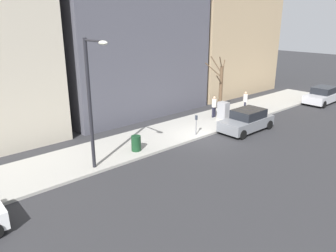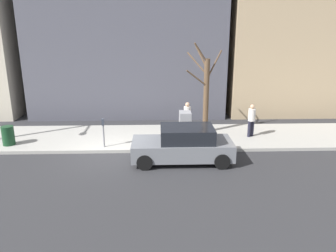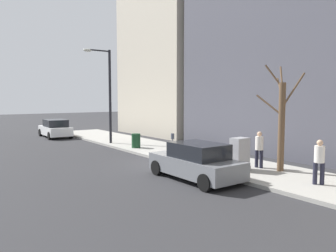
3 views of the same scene
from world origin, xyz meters
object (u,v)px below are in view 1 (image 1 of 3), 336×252
Objects in this scene: streetlamp at (92,95)px; parking_meter at (196,123)px; pedestrian_midblock at (214,105)px; office_tower_left at (208,19)px; bare_tree at (220,88)px; trash_bin at (136,143)px; utility_box at (223,112)px; parked_car_grey at (247,121)px; pedestrian_near_meter at (245,100)px; parked_car_silver at (323,95)px.

parking_meter is at bearing -88.72° from streetlamp.
office_tower_left is at bearing -140.77° from pedestrian_midblock.
bare_tree is 5.16× the size of trash_bin.
bare_tree is (1.32, -1.15, 1.45)m from utility_box.
streetlamp reaches higher than parked_car_grey.
pedestrian_near_meter is (2.78, -3.65, 0.35)m from parked_car_grey.
office_tower_left is (10.50, -12.54, 6.38)m from parking_meter.
bare_tree is 9.82m from trash_bin.
parked_car_grey is at bearing 158.75° from bare_tree.
trash_bin is at bearing -78.17° from streetlamp.
utility_box is 0.86× the size of pedestrian_midblock.
streetlamp is at bearing 4.33° from pedestrian_midblock.
utility_box is 0.31× the size of bare_tree.
parking_meter is 3.92m from utility_box.
parked_car_silver is 2.96× the size of utility_box.
trash_bin is at bearing 100.24° from bare_tree.
bare_tree is at bearing -171.45° from pedestrian_midblock.
office_tower_left reaches higher than bare_tree.
utility_box reaches higher than trash_bin.
streetlamp is at bearing 101.83° from trash_bin.
utility_box reaches higher than parked_car_silver.
parked_car_silver is 11.03m from bare_tree.
parked_car_silver is 15.34m from parking_meter.
streetlamp is (1.30, 22.76, 3.28)m from parked_car_silver.
utility_box is at bearing -77.47° from parking_meter.
trash_bin is at bearing 83.38° from parked_car_silver.
parked_car_grey is 16.35m from office_tower_left.
parked_car_silver is at bearing -167.19° from office_tower_left.
utility_box is at bearing 73.36° from pedestrian_midblock.
utility_box is 2.27m from bare_tree.
office_tower_left reaches higher than utility_box.
streetlamp is (-0.17, 7.50, 3.04)m from parking_meter.
pedestrian_near_meter is (2.79, 8.05, 0.35)m from parked_car_silver.
parking_meter is 0.21× the size of streetlamp.
office_tower_left is (10.67, -20.04, 3.34)m from streetlamp.
trash_bin is (1.91, 8.11, -0.14)m from parked_car_grey.
streetlamp is (1.29, 11.06, 3.28)m from parked_car_grey.
pedestrian_near_meter reaches higher than parked_car_silver.
trash_bin is 11.81m from pedestrian_near_meter.
pedestrian_midblock is (1.48, -8.57, 0.49)m from trash_bin.
utility_box reaches higher than parked_car_grey.
trash_bin is at bearing 3.80° from pedestrian_midblock.
streetlamp is 3.92× the size of pedestrian_near_meter.
utility_box is at bearing -84.86° from streetlamp.
office_tower_left reaches higher than parked_car_silver.
utility_box is at bearing 138.93° from bare_tree.
bare_tree reaches higher than pedestrian_midblock.
trash_bin is at bearing 77.00° from parked_car_grey.
parked_car_silver is 2.55× the size of pedestrian_midblock.
pedestrian_near_meter is (0.88, -11.76, 0.49)m from trash_bin.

